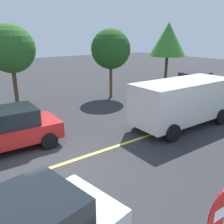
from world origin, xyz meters
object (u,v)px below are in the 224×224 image
at_px(car_yellow_far_lane, 195,84).
at_px(car_red_approaching, 7,129).
at_px(tree_centre_verge, 111,49).
at_px(tree_left_verge, 168,40).
at_px(tree_right_verge, 11,49).
at_px(white_van, 182,100).

height_order(car_yellow_far_lane, car_red_approaching, car_yellow_far_lane).
bearing_deg(tree_centre_verge, tree_left_verge, 10.46).
height_order(car_yellow_far_lane, tree_right_verge, tree_right_verge).
bearing_deg(white_van, tree_centre_verge, 84.74).
distance_m(car_yellow_far_lane, tree_left_verge, 5.61).
relative_size(car_yellow_far_lane, tree_right_verge, 0.87).
bearing_deg(tree_left_verge, car_red_approaching, -160.01).
distance_m(car_yellow_far_lane, car_red_approaching, 13.45).
xyz_separation_m(tree_left_verge, tree_right_verge, (-13.31, -0.14, -0.37)).
bearing_deg(tree_left_verge, tree_centre_verge, -169.54).
distance_m(white_van, tree_right_verge, 9.75).
distance_m(white_van, car_red_approaching, 7.75).
xyz_separation_m(car_yellow_far_lane, tree_right_verge, (-11.55, 4.25, 2.64)).
bearing_deg(tree_right_verge, white_van, -54.62).
height_order(car_red_approaching, tree_right_verge, tree_right_verge).
relative_size(white_van, tree_right_verge, 1.08).
xyz_separation_m(car_red_approaching, tree_right_verge, (1.86, 5.38, 2.66)).
bearing_deg(car_red_approaching, tree_right_verge, 70.93).
relative_size(white_van, tree_centre_verge, 1.13).
relative_size(white_van, car_red_approaching, 1.29).
distance_m(tree_left_verge, tree_centre_verge, 7.34).
relative_size(car_red_approaching, tree_centre_verge, 0.88).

